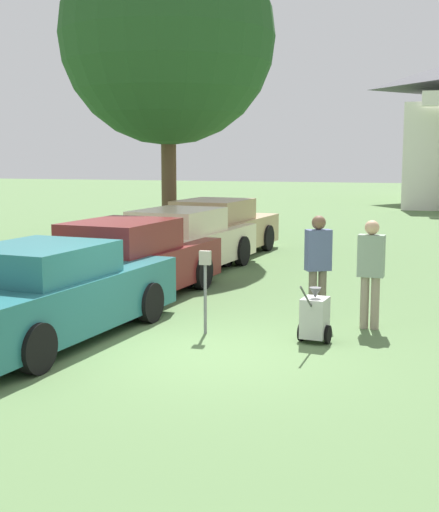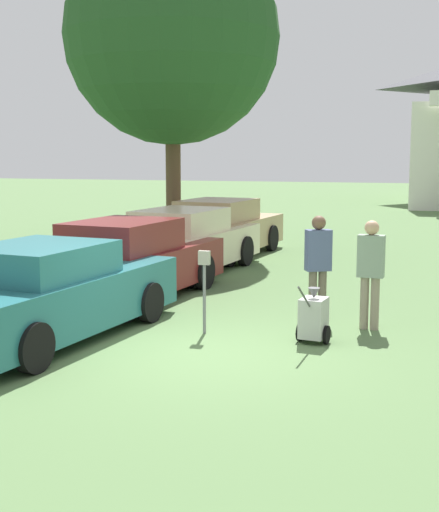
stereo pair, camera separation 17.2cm
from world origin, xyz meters
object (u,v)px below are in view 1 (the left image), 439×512
at_px(parked_car_cream, 181,243).
at_px(parked_car_tan, 216,230).
at_px(parked_car_teal, 47,295).
at_px(equipment_cart, 315,317).
at_px(parked_car_maroon, 126,264).
at_px(parking_meter, 205,276).
at_px(person_supervisor, 371,267).
at_px(person_worker, 318,261).

bearing_deg(parked_car_cream, parked_car_tan, 96.77).
xyz_separation_m(parked_car_teal, parked_car_tan, (-0.00, 9.21, 0.04)).
bearing_deg(equipment_cart, parked_car_maroon, 160.19).
xyz_separation_m(parked_car_teal, parking_meter, (2.24, 0.99, 0.23)).
xyz_separation_m(parked_car_cream, parking_meter, (2.24, -5.28, 0.21)).
relative_size(person_supervisor, equipment_cart, 1.78).
height_order(parking_meter, person_supervisor, person_supervisor).
relative_size(parked_car_teal, parking_meter, 3.89).
bearing_deg(parked_car_teal, parked_car_maroon, 96.79).
distance_m(parked_car_maroon, person_supervisor, 4.82).
xyz_separation_m(parking_meter, equipment_cart, (1.75, -0.04, -0.54)).
distance_m(parked_car_tan, person_worker, 7.87).
height_order(parking_meter, person_worker, person_worker).
xyz_separation_m(parked_car_teal, parked_car_maroon, (-0.00, 3.01, 0.03)).
distance_m(parked_car_cream, person_supervisor, 6.35).
bearing_deg(parked_car_tan, person_supervisor, -49.89).
relative_size(parking_meter, person_supervisor, 0.75).
relative_size(parked_car_tan, equipment_cart, 5.35).
height_order(parked_car_tan, person_supervisor, person_supervisor).
height_order(parked_car_teal, person_supervisor, person_supervisor).
height_order(parked_car_maroon, parking_meter, parked_car_maroon).
relative_size(parked_car_teal, person_supervisor, 2.90).
distance_m(parked_car_maroon, person_worker, 3.89).
bearing_deg(parked_car_teal, parked_car_tan, 96.78).
distance_m(parked_car_teal, equipment_cart, 4.11).
bearing_deg(parked_car_tan, parked_car_cream, -83.23).
distance_m(parking_meter, person_supervisor, 2.70).
bearing_deg(parked_car_teal, person_worker, 38.30).
bearing_deg(parked_car_tan, equipment_cart, -57.49).
bearing_deg(person_supervisor, parked_car_maroon, -7.47).
height_order(parked_car_teal, equipment_cart, parked_car_teal).
bearing_deg(person_supervisor, person_worker, -14.31).
xyz_separation_m(parked_car_teal, person_worker, (3.82, 2.34, 0.34)).
bearing_deg(parked_car_tan, parking_meter, -68.01).
bearing_deg(parked_car_cream, equipment_cart, -46.42).
relative_size(parked_car_teal, parked_car_maroon, 0.98).
xyz_separation_m(parked_car_tan, person_worker, (3.82, -6.87, 0.30)).
distance_m(parking_meter, person_worker, 2.08).
bearing_deg(parking_meter, parked_car_teal, -156.11).
relative_size(person_worker, equipment_cart, 1.81).
bearing_deg(parked_car_maroon, parked_car_tan, 96.77).
bearing_deg(parking_meter, person_worker, 40.51).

